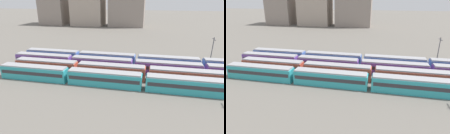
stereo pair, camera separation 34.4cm
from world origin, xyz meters
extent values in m
plane|color=#666059|center=(0.00, 7.80, 0.00)|extent=(600.00, 600.00, 0.00)
cube|color=teal|center=(-2.08, 0.00, 1.70)|extent=(18.00, 3.00, 3.40)
cube|color=#2D2D33|center=(-2.08, 0.00, 2.11)|extent=(17.20, 3.06, 0.90)
cube|color=#939399|center=(-2.08, 0.00, 3.57)|extent=(17.60, 2.70, 0.35)
cube|color=teal|center=(16.82, 0.00, 1.70)|extent=(18.00, 3.00, 3.40)
cube|color=#2D2D33|center=(16.82, 0.00, 2.11)|extent=(17.20, 3.06, 0.90)
cube|color=#939399|center=(16.82, 0.00, 3.57)|extent=(17.60, 2.70, 0.35)
cube|color=teal|center=(35.72, 0.00, 1.70)|extent=(18.00, 3.00, 3.40)
cube|color=#2D2D33|center=(35.72, 0.00, 2.11)|extent=(17.20, 3.06, 0.90)
cube|color=#939399|center=(35.72, 0.00, 3.57)|extent=(17.60, 2.70, 0.35)
cube|color=#BC4C38|center=(-1.51, 5.20, 1.70)|extent=(18.00, 3.00, 3.40)
cube|color=#2D2D33|center=(-1.51, 5.20, 2.11)|extent=(17.20, 3.06, 0.90)
cube|color=#939399|center=(-1.51, 5.20, 3.57)|extent=(17.60, 2.70, 0.35)
cube|color=#BC4C38|center=(17.39, 5.20, 1.70)|extent=(18.00, 3.00, 3.40)
cube|color=#2D2D33|center=(17.39, 5.20, 2.11)|extent=(17.20, 3.06, 0.90)
cube|color=#939399|center=(17.39, 5.20, 3.57)|extent=(17.60, 2.70, 0.35)
cube|color=#BC4C38|center=(36.29, 5.20, 1.70)|extent=(18.00, 3.00, 3.40)
cube|color=#2D2D33|center=(36.29, 5.20, 2.11)|extent=(17.20, 3.06, 0.90)
cube|color=#939399|center=(36.29, 5.20, 3.57)|extent=(17.60, 2.70, 0.35)
cube|color=#6B429E|center=(-5.51, 10.40, 1.70)|extent=(18.00, 3.00, 3.40)
cube|color=#2D2D33|center=(-5.51, 10.40, 2.11)|extent=(17.20, 3.06, 0.90)
cube|color=#939399|center=(-5.51, 10.40, 3.57)|extent=(17.60, 2.70, 0.35)
cube|color=#6B429E|center=(13.39, 10.40, 1.70)|extent=(18.00, 3.00, 3.40)
cube|color=#2D2D33|center=(13.39, 10.40, 2.11)|extent=(17.20, 3.06, 0.90)
cube|color=#939399|center=(13.39, 10.40, 3.57)|extent=(17.60, 2.70, 0.35)
cube|color=#6B429E|center=(32.29, 10.40, 1.70)|extent=(18.00, 3.00, 3.40)
cube|color=#2D2D33|center=(32.29, 10.40, 2.11)|extent=(17.20, 3.06, 0.90)
cube|color=#939399|center=(32.29, 10.40, 3.57)|extent=(17.60, 2.70, 0.35)
cube|color=#4C70BC|center=(-5.14, 15.60, 1.70)|extent=(18.00, 3.00, 3.40)
cube|color=#2D2D33|center=(-5.14, 15.60, 2.11)|extent=(17.20, 3.06, 0.90)
cube|color=#939399|center=(-5.14, 15.60, 3.57)|extent=(17.60, 2.70, 0.35)
cube|color=#4C70BC|center=(13.76, 15.60, 1.70)|extent=(18.00, 3.00, 3.40)
cube|color=#2D2D33|center=(13.76, 15.60, 2.11)|extent=(17.20, 3.06, 0.90)
cube|color=#939399|center=(13.76, 15.60, 3.57)|extent=(17.60, 2.70, 0.35)
cube|color=#4C70BC|center=(32.66, 15.60, 1.70)|extent=(18.00, 3.00, 3.40)
cube|color=#2D2D33|center=(32.66, 15.60, 2.11)|extent=(17.20, 3.06, 0.90)
cube|color=#939399|center=(32.66, 15.60, 3.57)|extent=(17.60, 2.70, 0.35)
cylinder|color=#4C4C51|center=(45.20, 18.62, 4.74)|extent=(0.24, 0.24, 9.48)
cube|color=#47474C|center=(45.20, 18.62, 8.88)|extent=(0.16, 3.20, 0.16)
cube|color=gray|center=(-50.20, 104.87, 12.35)|extent=(19.60, 20.18, 24.70)
cube|color=#A89989|center=(-22.08, 104.87, 16.50)|extent=(23.90, 18.71, 33.00)
camera|label=1|loc=(27.28, -40.73, 20.23)|focal=30.28mm
camera|label=2|loc=(27.61, -40.66, 20.23)|focal=30.28mm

